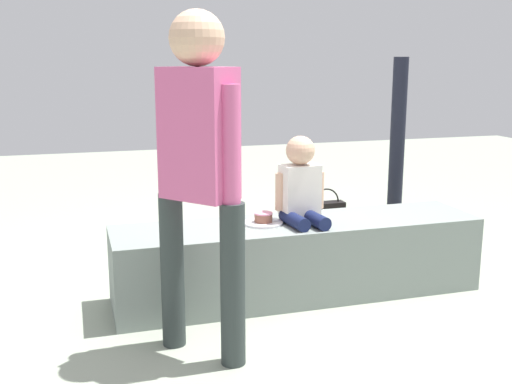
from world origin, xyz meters
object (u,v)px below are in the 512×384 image
child_seated (301,185)px  adult_standing (199,156)px  water_bottle_near_gift (187,264)px  party_cup_red (276,245)px  handbag_black_leather (325,214)px  gift_bag (349,234)px  cake_plate (263,220)px  cake_box_white (168,243)px

child_seated → adult_standing: size_ratio=0.32×
water_bottle_near_gift → party_cup_red: bearing=27.1°
handbag_black_leather → child_seated: bearing=-119.0°
gift_bag → water_bottle_near_gift: 1.22m
cake_plate → water_bottle_near_gift: 0.65m
party_cup_red → adult_standing: bearing=-121.0°
gift_bag → handbag_black_leather: bearing=82.7°
water_bottle_near_gift → handbag_black_leather: bearing=33.1°
child_seated → water_bottle_near_gift: 0.90m
water_bottle_near_gift → party_cup_red: size_ratio=2.23×
cake_plate → cake_box_white: 1.14m
gift_bag → party_cup_red: (-0.50, 0.13, -0.08)m
cake_plate → handbag_black_leather: 1.57m
adult_standing → gift_bag: adult_standing is taller
party_cup_red → cake_plate: bearing=-113.6°
child_seated → party_cup_red: (0.13, 0.79, -0.60)m
adult_standing → handbag_black_leather: 2.42m
child_seated → handbag_black_leather: 1.54m
cake_plate → handbag_black_leather: size_ratio=0.69×
adult_standing → party_cup_red: (0.81, 1.34, -0.87)m
water_bottle_near_gift → cake_box_white: water_bottle_near_gift is taller
adult_standing → cake_box_white: size_ratio=5.19×
gift_bag → cake_plate: bearing=-142.4°
cake_plate → water_bottle_near_gift: (-0.37, 0.41, -0.35)m
handbag_black_leather → gift_bag: bearing=-97.3°
party_cup_red → water_bottle_near_gift: bearing=-152.9°
gift_bag → cake_box_white: size_ratio=0.99×
gift_bag → party_cup_red: size_ratio=3.12×
adult_standing → party_cup_red: adult_standing is taller
cake_plate → party_cup_red: (0.34, 0.77, -0.40)m
cake_plate → party_cup_red: size_ratio=2.40×
adult_standing → water_bottle_near_gift: adult_standing is taller
handbag_black_leather → cake_plate: bearing=-126.2°
child_seated → cake_plate: child_seated is taller
cake_plate → gift_bag: size_ratio=0.77×
adult_standing → gift_bag: 1.95m
gift_bag → handbag_black_leather: size_ratio=0.90×
handbag_black_leather → water_bottle_near_gift: bearing=-146.9°
child_seated → handbag_black_leather: child_seated is taller
party_cup_red → cake_box_white: bearing=162.0°
gift_bag → cake_box_white: bearing=163.5°
child_seated → gift_bag: (0.62, 0.66, -0.52)m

